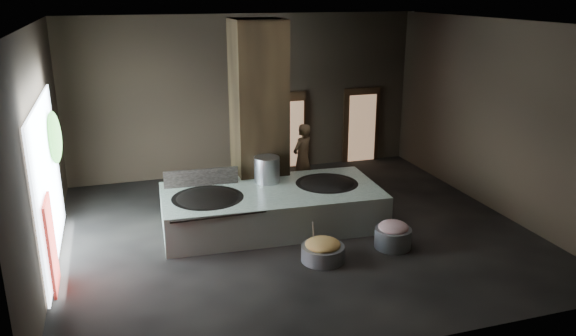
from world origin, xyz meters
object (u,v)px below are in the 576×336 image
object	(u,v)px
wok_left	(208,202)
meat_basin	(393,238)
stock_pot	(267,170)
cook	(302,158)
hearth_platform	(272,207)
veg_basin	(323,253)
wok_right	(327,187)

from	to	relation	value
wok_left	meat_basin	distance (m)	4.01
stock_pot	cook	xyz separation A→B (m)	(1.36, 1.41, -0.22)
stock_pot	hearth_platform	bearing A→B (deg)	-95.19
veg_basin	meat_basin	bearing A→B (deg)	4.43
hearth_platform	veg_basin	bearing A→B (deg)	-73.80
wok_right	veg_basin	distance (m)	2.32
hearth_platform	wok_left	xyz separation A→B (m)	(-1.45, -0.05, 0.33)
wok_right	meat_basin	bearing A→B (deg)	-69.38
wok_left	veg_basin	size ratio (longest dim) A/B	1.79
veg_basin	wok_left	bearing A→B (deg)	134.43
wok_right	veg_basin	xyz separation A→B (m)	(-0.88, -2.06, -0.59)
hearth_platform	stock_pot	distance (m)	0.90
cook	meat_basin	distance (m)	3.97
wok_left	stock_pot	size ratio (longest dim) A/B	2.42
wok_right	stock_pot	xyz separation A→B (m)	(-1.30, 0.50, 0.38)
wok_right	cook	bearing A→B (deg)	88.35
cook	veg_basin	xyz separation A→B (m)	(-0.93, -3.97, -0.75)
cook	meat_basin	xyz separation A→B (m)	(0.67, -3.84, -0.70)
hearth_platform	veg_basin	xyz separation A→B (m)	(0.47, -2.01, -0.26)
wok_left	cook	distance (m)	3.49
wok_right	hearth_platform	bearing A→B (deg)	-177.88
wok_right	veg_basin	bearing A→B (deg)	-113.06
veg_basin	cook	bearing A→B (deg)	76.78
hearth_platform	wok_right	bearing A→B (deg)	5.10
veg_basin	meat_basin	distance (m)	1.61
wok_left	cook	world-z (taller)	cook
hearth_platform	cook	world-z (taller)	cook
hearth_platform	veg_basin	world-z (taller)	hearth_platform
cook	veg_basin	size ratio (longest dim) A/B	2.12
hearth_platform	meat_basin	distance (m)	2.82
hearth_platform	wok_left	distance (m)	1.49
wok_left	cook	size ratio (longest dim) A/B	0.84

